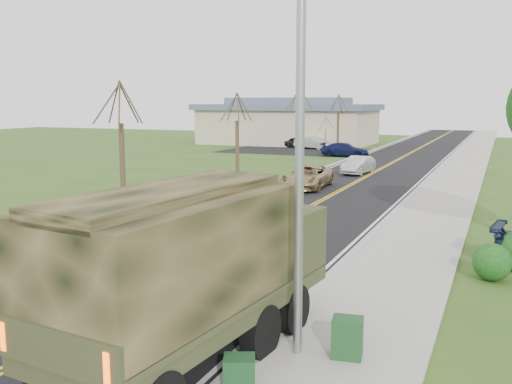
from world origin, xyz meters
The scene contains 19 objects.
ground centered at (0.00, 0.00, 0.00)m, with size 160.00×160.00×0.00m, color #2A4F1A.
road centered at (0.00, 40.00, 0.01)m, with size 8.00×120.00×0.01m, color black.
curb_right centered at (4.15, 40.00, 0.06)m, with size 0.30×120.00×0.12m, color #9E998E.
sidewalk_right centered at (5.90, 40.00, 0.05)m, with size 3.20×120.00×0.10m, color #9E998E.
curb_left centered at (-4.15, 40.00, 0.05)m, with size 0.30×120.00×0.10m, color #9E998E.
street_light centered at (4.90, -0.50, 4.43)m, with size 1.65×0.22×8.00m.
bare_tree_a centered at (-7.00, 10.00, 2.63)m, with size 1.93×2.26×6.08m.
bare_tree_b centered at (-7.00, 22.00, 2.48)m, with size 1.83×2.14×5.73m.
bare_tree_c centered at (-7.00, 34.00, 2.78)m, with size 2.04×2.39×6.42m.
bare_tree_d centered at (-7.00, 46.00, 2.55)m, with size 1.88×2.20×5.91m.
commercial_building centered at (-15.98, 55.97, 2.69)m, with size 25.50×21.50×5.65m.
military_truck centered at (3.18, -1.55, 2.07)m, with size 3.27×7.46×3.61m.
suv_champagne centered at (-2.12, 21.44, 0.70)m, with size 2.31×5.02×1.39m, color #9E8659.
sedan_silver centered at (-0.91, 29.44, 0.64)m, with size 1.35×3.86×1.27m, color silver.
utility_box_near centered at (5.98, -0.29, 0.50)m, with size 0.60×0.50×0.80m, color #19461D.
utility_box_far centered at (4.60, -2.42, 0.43)m, with size 0.55×0.45×0.65m, color #163F1F.
lot_car_dark centered at (-12.57, 50.00, 0.60)m, with size 1.43×3.54×1.21m, color black.
lot_car_silver centered at (-10.72, 49.19, 0.67)m, with size 1.42×4.07×1.34m, color silver.
lot_car_navy centered at (-5.17, 42.00, 0.65)m, with size 1.82×4.49×1.30m, color #10143B.
Camera 1 is at (8.59, -10.87, 5.14)m, focal length 40.00 mm.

